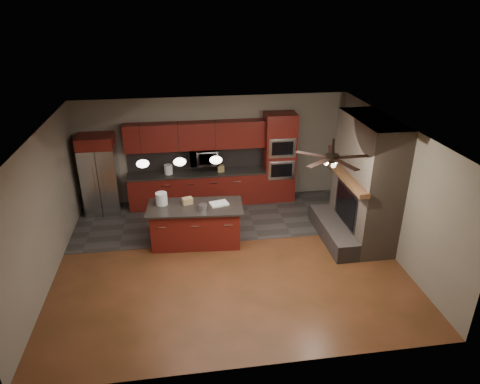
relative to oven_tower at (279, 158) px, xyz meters
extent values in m
plane|color=brown|center=(-1.70, -2.69, -1.19)|extent=(7.00, 7.00, 0.00)
cube|color=white|center=(-1.70, -2.69, 1.61)|extent=(7.00, 6.00, 0.02)
cube|color=slate|center=(-1.70, 0.31, 0.21)|extent=(7.00, 0.02, 2.80)
cube|color=slate|center=(1.80, -2.69, 0.21)|extent=(0.02, 6.00, 2.80)
cube|color=slate|center=(-5.20, -2.69, 0.21)|extent=(0.02, 6.00, 2.80)
cube|color=#393533|center=(-1.70, -0.89, -1.19)|extent=(7.00, 2.40, 0.01)
cube|color=#6C5C4D|center=(1.40, -2.29, 0.21)|extent=(0.80, 2.00, 2.80)
cube|color=#443C38|center=(0.75, -2.29, -0.99)|extent=(0.50, 2.00, 0.40)
cube|color=#2D2D30|center=(1.02, -2.29, -0.37)|extent=(0.05, 1.20, 0.95)
cube|color=black|center=(1.00, -2.29, -0.37)|extent=(0.02, 1.00, 0.75)
cube|color=brown|center=(0.90, -2.29, 0.36)|extent=(0.22, 2.10, 0.10)
cube|color=maroon|center=(-2.18, 0.01, -0.76)|extent=(3.55, 0.60, 0.86)
cube|color=black|center=(-2.18, 0.01, -0.31)|extent=(3.59, 0.64, 0.04)
cube|color=black|center=(-2.18, 0.29, 0.01)|extent=(3.55, 0.03, 0.60)
cube|color=maroon|center=(-2.18, 0.13, 0.66)|extent=(3.55, 0.35, 0.70)
cube|color=maroon|center=(0.00, 0.01, 0.00)|extent=(0.80, 0.60, 2.38)
cube|color=silver|center=(0.00, -0.30, -0.24)|extent=(0.70, 0.03, 0.52)
cube|color=black|center=(0.00, -0.32, -0.24)|extent=(0.55, 0.02, 0.35)
cube|color=silver|center=(0.00, -0.30, 0.36)|extent=(0.70, 0.03, 0.52)
cube|color=black|center=(0.00, -0.32, 0.36)|extent=(0.55, 0.02, 0.35)
imported|color=silver|center=(-1.98, 0.06, 0.11)|extent=(0.73, 0.41, 0.50)
cube|color=silver|center=(-4.59, -0.07, -0.33)|extent=(0.86, 0.72, 1.73)
cube|color=#2D2D30|center=(-4.59, -0.44, -0.33)|extent=(0.02, 0.02, 1.71)
cube|color=silver|center=(-4.69, -0.45, -0.28)|extent=(0.03, 0.03, 0.86)
cube|color=silver|center=(-4.49, -0.45, -0.28)|extent=(0.03, 0.03, 0.86)
cube|color=maroon|center=(-4.59, -0.08, 0.69)|extent=(0.86, 0.72, 0.30)
cube|color=maroon|center=(-2.33, -2.00, -0.75)|extent=(1.97, 0.93, 0.88)
cube|color=black|center=(-2.33, -2.00, -0.29)|extent=(2.13, 1.09, 0.04)
cylinder|color=silver|center=(-3.04, -1.81, -0.13)|extent=(0.34, 0.34, 0.27)
cylinder|color=silver|center=(-2.18, -2.19, -0.21)|extent=(0.22, 0.22, 0.12)
cube|color=white|center=(-1.80, -1.99, -0.25)|extent=(0.44, 0.35, 0.04)
cube|color=#A28454|center=(-2.49, -1.86, -0.20)|extent=(0.25, 0.21, 0.14)
cylinder|color=white|center=(-2.91, 0.01, -0.17)|extent=(0.24, 0.24, 0.25)
cube|color=olive|center=(-1.56, -0.04, -0.20)|extent=(0.18, 0.15, 0.18)
cylinder|color=black|center=(-3.35, -1.99, 1.22)|extent=(0.01, 0.01, 0.78)
ellipsoid|color=white|center=(-3.35, -1.99, 0.77)|extent=(0.26, 0.26, 0.16)
cylinder|color=black|center=(-2.60, -1.99, 1.22)|extent=(0.01, 0.01, 0.78)
ellipsoid|color=white|center=(-2.60, -1.99, 0.77)|extent=(0.26, 0.26, 0.16)
cylinder|color=black|center=(-1.85, -1.99, 1.22)|extent=(0.01, 0.01, 0.78)
ellipsoid|color=white|center=(-1.85, -1.99, 0.77)|extent=(0.26, 0.26, 0.16)
cylinder|color=black|center=(0.10, -3.49, 1.46)|extent=(0.04, 0.04, 0.30)
cylinder|color=black|center=(0.10, -3.49, 1.26)|extent=(0.24, 0.24, 0.12)
cube|color=black|center=(0.48, -3.49, 1.26)|extent=(0.60, 0.12, 0.01)
cube|color=black|center=(0.22, -3.13, 1.26)|extent=(0.30, 0.61, 0.01)
cube|color=black|center=(-0.21, -3.27, 1.26)|extent=(0.56, 0.45, 0.01)
cube|color=black|center=(-0.21, -3.72, 1.26)|extent=(0.56, 0.45, 0.01)
cube|color=black|center=(0.22, -3.85, 1.26)|extent=(0.30, 0.61, 0.01)
camera|label=1|loc=(-2.58, -10.35, 3.89)|focal=32.00mm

